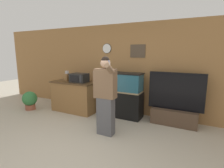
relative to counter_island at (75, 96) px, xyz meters
name	(u,v)px	position (x,y,z in m)	size (l,w,h in m)	color
ground_plane	(71,154)	(1.44, -1.89, -0.46)	(18.00, 18.00, 0.00)	#B2A893
wall_back_paneled	(127,69)	(1.44, 0.64, 0.84)	(10.00, 0.08, 2.60)	olive
counter_island	(75,96)	(0.00, 0.00, 0.00)	(1.40, 0.68, 0.92)	brown
microwave	(79,78)	(0.21, -0.02, 0.59)	(0.50, 0.35, 0.26)	black
knife_block	(66,77)	(-0.30, -0.01, 0.58)	(0.13, 0.11, 0.32)	brown
aquarium_on_stand	(123,95)	(1.51, 0.23, 0.16)	(1.08, 0.47, 1.25)	black
tv_on_stand	(174,110)	(2.88, 0.31, -0.08)	(1.33, 0.40, 1.32)	#4C3828
person_standing	(105,95)	(1.60, -0.94, 0.43)	(0.54, 0.41, 1.72)	#515156
potted_plant	(30,100)	(-1.35, -0.56, -0.14)	(0.45, 0.45, 0.58)	brown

